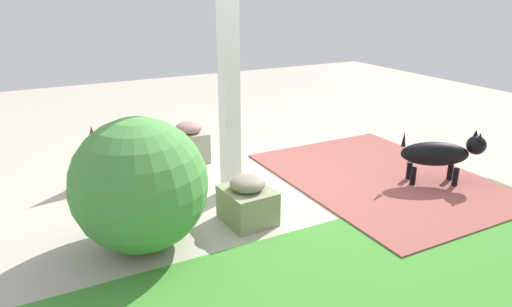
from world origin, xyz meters
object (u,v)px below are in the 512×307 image
dog (441,153)px  porch_pillar (229,73)px  stone_planter_far (248,201)px  terracotta_pot_spiky (95,157)px  stone_planter_nearest (189,143)px  round_shrub (140,185)px

dog → porch_pillar: bearing=-22.0°
stone_planter_far → terracotta_pot_spiky: bearing=-55.0°
terracotta_pot_spiky → porch_pillar: bearing=143.6°
stone_planter_nearest → dog: 2.60m
round_shrub → dog: (-2.84, 0.19, -0.17)m
round_shrub → terracotta_pot_spiky: size_ratio=1.65×
round_shrub → porch_pillar: bearing=-149.8°
stone_planter_nearest → round_shrub: round_shrub is taller
porch_pillar → round_shrub: porch_pillar is taller
stone_planter_nearest → stone_planter_far: stone_planter_nearest is taller
terracotta_pot_spiky → stone_planter_far: bearing=125.0°
dog → terracotta_pot_spiky: bearing=-27.7°
round_shrub → terracotta_pot_spiky: (0.10, -1.35, -0.21)m
porch_pillar → dog: porch_pillar is taller
stone_planter_nearest → dog: bearing=137.6°
porch_pillar → stone_planter_nearest: bearing=-87.4°
porch_pillar → terracotta_pot_spiky: 1.57m
round_shrub → terracotta_pot_spiky: round_shrub is taller
porch_pillar → round_shrub: bearing=30.2°
dog → stone_planter_far: bearing=-5.2°
stone_planter_nearest → dog: (-1.92, 1.75, 0.11)m
round_shrub → stone_planter_far: bearing=179.1°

